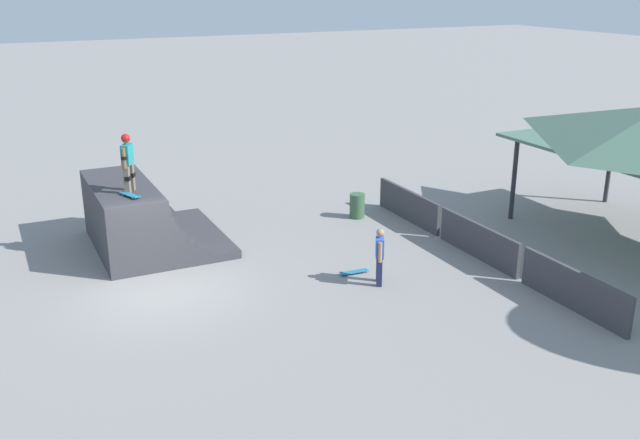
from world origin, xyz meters
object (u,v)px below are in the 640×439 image
object	(u,v)px
trash_bin	(357,206)
bystander_walking	(380,253)
skater_on_deck	(127,159)
skateboard_on_deck	(131,195)
skateboard_on_ground	(353,272)

from	to	relation	value
trash_bin	bystander_walking	bearing A→B (deg)	-22.50
skater_on_deck	skateboard_on_deck	distance (m)	1.05
skater_on_deck	trash_bin	xyz separation A→B (m)	(-0.50, 7.72, -2.62)
skater_on_deck	skateboard_on_deck	world-z (taller)	skater_on_deck
skateboard_on_deck	bystander_walking	xyz separation A→B (m)	(4.17, 5.67, -1.25)
skateboard_on_deck	trash_bin	world-z (taller)	skateboard_on_deck
skateboard_on_deck	skateboard_on_ground	world-z (taller)	skateboard_on_deck
bystander_walking	skateboard_on_ground	xyz separation A→B (m)	(-0.88, -0.32, -0.82)
skater_on_deck	trash_bin	distance (m)	8.17
skater_on_deck	bystander_walking	size ratio (longest dim) A/B	1.07
skater_on_deck	skateboard_on_ground	distance (m)	7.14
skater_on_deck	skateboard_on_deck	bearing A→B (deg)	19.90
skateboard_on_ground	trash_bin	xyz separation A→B (m)	(-4.30, 2.46, 0.37)
skater_on_deck	bystander_walking	xyz separation A→B (m)	(4.68, 5.58, -2.17)
trash_bin	skateboard_on_ground	bearing A→B (deg)	-29.83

